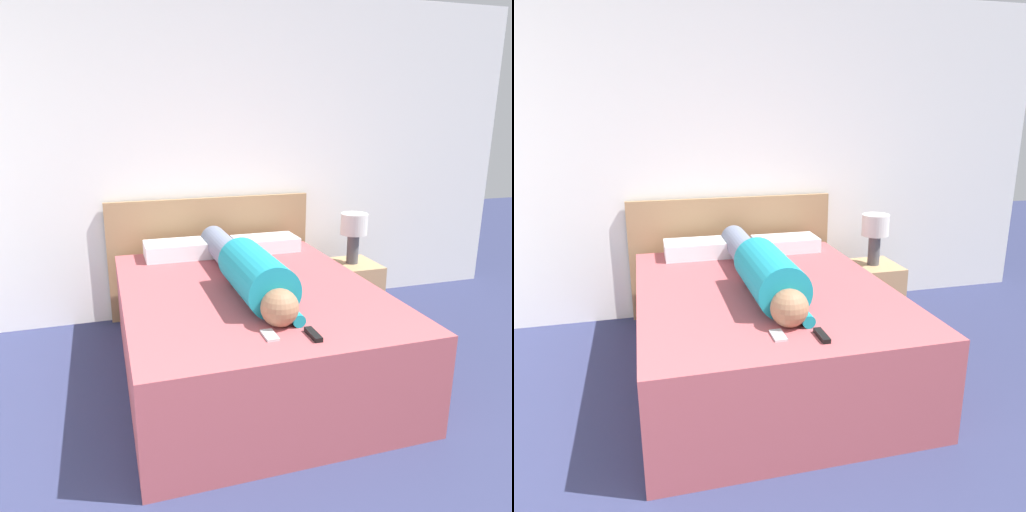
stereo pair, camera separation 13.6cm
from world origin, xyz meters
The scene contains 10 objects.
wall_back centered at (0.00, 3.87, 1.30)m, with size 5.75×0.06×2.60m.
bed centered at (0.06, 2.68, 0.30)m, with size 1.59×2.02×0.60m.
headboard centered at (0.06, 3.80, 0.50)m, with size 1.71×0.04×1.00m.
nightstand centered at (1.17, 3.36, 0.23)m, with size 0.41×0.43×0.46m.
table_lamp centered at (1.17, 3.36, 0.75)m, with size 0.22×0.22×0.42m.
person_lying centered at (0.05, 2.67, 0.73)m, with size 0.30×1.69×0.30m.
pillow_near_headboard centered at (-0.24, 3.50, 0.66)m, with size 0.54×0.29×0.12m.
pillow_second centered at (0.45, 3.50, 0.65)m, with size 0.51×0.29×0.11m.
tv_remote centered at (0.16, 1.88, 0.61)m, with size 0.04×0.15×0.02m.
cell_phone centered at (-0.04, 1.94, 0.60)m, with size 0.06×0.13×0.01m.
Camera 1 is at (-0.79, -0.22, 1.67)m, focal length 35.00 mm.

